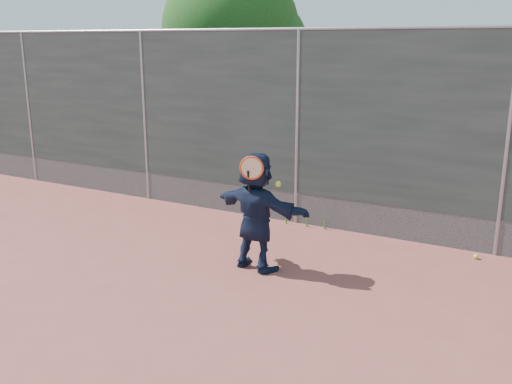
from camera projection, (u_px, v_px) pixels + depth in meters
The scene contains 7 objects.
ground at pixel (160, 309), 6.22m from camera, with size 80.00×80.00×0.00m, color #9E4C42.
player at pixel (256, 212), 7.14m from camera, with size 1.41×0.45×1.52m, color #151F39.
ball_ground at pixel (476, 257), 7.63m from camera, with size 0.07×0.07×0.07m, color yellow.
fence at pixel (297, 124), 8.78m from camera, with size 20.00×0.06×3.03m.
swing_action at pixel (254, 171), 6.80m from camera, with size 0.49×0.18×0.51m.
tree_left at pixel (238, 36), 12.34m from camera, with size 3.15×3.00×4.53m.
weed_clump at pixel (310, 219), 8.91m from camera, with size 0.68×0.07×0.30m.
Camera 1 is at (3.65, -4.48, 2.83)m, focal length 40.00 mm.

